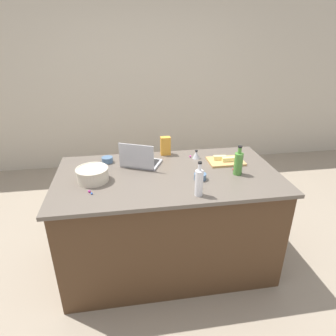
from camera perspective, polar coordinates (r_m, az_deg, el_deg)
ground_plane at (r=2.85m, az=-0.00°, el=-17.61°), size 12.00×12.00×0.00m
wall_back at (r=4.48m, az=-4.91°, el=16.86°), size 8.00×0.10×2.60m
island_counter at (r=2.56m, az=-0.00°, el=-10.15°), size 1.79×0.97×0.90m
laptop at (r=2.47m, az=-5.53°, el=1.45°), size 0.37×0.34×0.22m
mixing_bowl_large at (r=2.27m, az=-14.62°, el=-1.18°), size 0.25×0.25×0.11m
bottle_vinegar at (r=2.00m, az=6.12°, el=-2.78°), size 0.06×0.06×0.25m
bottle_olive at (r=2.35m, az=13.66°, el=0.96°), size 0.07×0.07×0.24m
cutting_board at (r=2.59m, az=11.26°, el=1.32°), size 0.30×0.21×0.02m
butter_stick_left at (r=2.56m, az=11.79°, el=1.69°), size 0.11×0.04×0.04m
butter_stick_right at (r=2.58m, az=10.17°, el=2.01°), size 0.11×0.05×0.04m
ramekin_small at (r=2.25m, az=6.35°, el=-1.66°), size 0.09×0.09×0.05m
ramekin_medium at (r=2.58m, az=-11.84°, el=1.60°), size 0.10×0.10×0.05m
kitchen_timer at (r=2.62m, az=5.58°, el=2.64°), size 0.07×0.07×0.08m
candy_bag at (r=2.68m, az=-0.50°, el=4.38°), size 0.09×0.06×0.17m
candy_0 at (r=2.11m, az=-14.77°, el=-4.86°), size 0.01×0.01×0.01m
candy_1 at (r=2.65m, az=4.40°, el=2.31°), size 0.02×0.02×0.02m
candy_2 at (r=2.45m, az=12.68°, el=-0.26°), size 0.01×0.01×0.01m
candy_3 at (r=2.58m, az=-11.73°, el=1.20°), size 0.02×0.02×0.02m
candy_4 at (r=2.13m, az=-15.20°, el=-4.45°), size 0.02×0.02×0.02m
candy_5 at (r=2.12m, az=6.64°, el=-3.92°), size 0.02×0.02×0.02m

